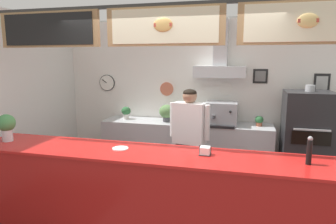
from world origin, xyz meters
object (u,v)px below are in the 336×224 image
at_px(pizza_oven, 306,140).
at_px(napkin_holder, 205,151).
at_px(potted_sage, 167,112).
at_px(condiment_plate, 120,148).
at_px(pepper_grinder, 309,151).
at_px(basil_vase, 7,126).
at_px(potted_rosemary, 191,115).
at_px(espresso_machine, 221,114).
at_px(potted_thyme, 126,112).
at_px(potted_basil, 259,121).
at_px(shop_worker, 189,140).

xyz_separation_m(pizza_oven, napkin_holder, (-1.35, -1.93, 0.30)).
bearing_deg(potted_sage, condiment_plate, -89.48).
xyz_separation_m(pepper_grinder, basil_vase, (-3.48, -0.03, 0.05)).
distance_m(potted_rosemary, condiment_plate, 2.21).
bearing_deg(basil_vase, pizza_oven, 27.74).
bearing_deg(pepper_grinder, pizza_oven, 80.48).
bearing_deg(pepper_grinder, espresso_machine, 115.45).
relative_size(espresso_machine, basil_vase, 1.60).
bearing_deg(potted_rosemary, potted_sage, -177.20).
height_order(espresso_machine, potted_thyme, espresso_machine).
xyz_separation_m(potted_basil, condiment_plate, (-1.60, -2.18, 0.02)).
relative_size(espresso_machine, potted_thyme, 2.30).
relative_size(pizza_oven, potted_rosemary, 6.48).
bearing_deg(condiment_plate, potted_thyme, 110.78).
xyz_separation_m(pizza_oven, potted_rosemary, (-1.88, 0.20, 0.29)).
relative_size(condiment_plate, pepper_grinder, 0.65).
bearing_deg(basil_vase, potted_thyme, 73.23).
relative_size(pepper_grinder, basil_vase, 0.83).
distance_m(espresso_machine, basil_vase, 3.28).
relative_size(potted_rosemary, pepper_grinder, 0.90).
xyz_separation_m(condiment_plate, pepper_grinder, (1.98, -0.02, 0.13)).
bearing_deg(espresso_machine, shop_worker, -111.00).
distance_m(potted_rosemary, napkin_holder, 2.20).
distance_m(potted_sage, pepper_grinder, 2.94).
bearing_deg(potted_rosemary, napkin_holder, -75.91).
xyz_separation_m(shop_worker, potted_rosemary, (-0.16, 1.02, 0.20)).
xyz_separation_m(potted_sage, condiment_plate, (0.02, -2.14, -0.06)).
height_order(potted_basil, condiment_plate, potted_basil).
height_order(pizza_oven, potted_rosemary, pizza_oven).
distance_m(potted_sage, basil_vase, 2.64).
relative_size(pizza_oven, potted_sage, 5.34).
relative_size(pizza_oven, shop_worker, 1.02).
xyz_separation_m(espresso_machine, potted_thyme, (-1.79, 0.06, -0.05)).
relative_size(potted_thyme, napkin_holder, 1.80).
height_order(potted_thyme, potted_sage, potted_sage).
xyz_separation_m(pepper_grinder, napkin_holder, (-1.02, 0.05, -0.10)).
bearing_deg(potted_basil, basil_vase, -144.36).
relative_size(potted_thyme, pepper_grinder, 0.83).
height_order(pizza_oven, potted_thyme, pizza_oven).
distance_m(shop_worker, condiment_plate, 1.30).
bearing_deg(potted_basil, shop_worker, -134.36).
bearing_deg(potted_rosemary, espresso_machine, -4.24).
bearing_deg(espresso_machine, potted_sage, 178.98).
xyz_separation_m(espresso_machine, potted_basil, (0.64, 0.05, -0.10)).
relative_size(espresso_machine, potted_rosemary, 2.12).
height_order(potted_basil, pepper_grinder, pepper_grinder).
height_order(espresso_machine, potted_sage, espresso_machine).
height_order(shop_worker, potted_thyme, shop_worker).
bearing_deg(pepper_grinder, potted_basil, 99.92).
bearing_deg(shop_worker, potted_thyme, -24.97).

